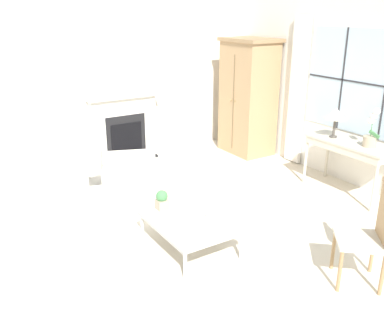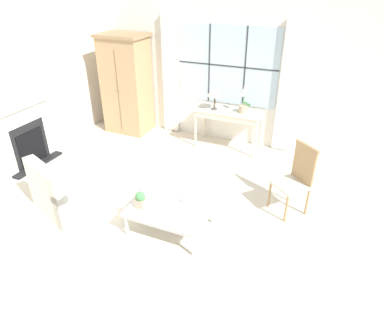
# 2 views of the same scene
# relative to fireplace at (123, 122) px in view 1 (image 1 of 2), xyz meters

# --- Properties ---
(ground_plane) EXTENTS (14.00, 14.00, 0.00)m
(ground_plane) POSITION_rel_fireplace_xyz_m (2.91, -0.54, -0.68)
(ground_plane) COLOR beige
(wall_back_windowed) EXTENTS (7.20, 0.14, 2.80)m
(wall_back_windowed) POSITION_rel_fireplace_xyz_m (2.91, 2.49, 0.72)
(wall_back_windowed) COLOR silver
(wall_back_windowed) RESTS_ON ground_plane
(wall_left) EXTENTS (0.06, 7.20, 2.80)m
(wall_left) POSITION_rel_fireplace_xyz_m (-0.12, 0.06, 0.72)
(wall_left) COLOR silver
(wall_left) RESTS_ON ground_plane
(fireplace) EXTENTS (0.34, 1.26, 2.05)m
(fireplace) POSITION_rel_fireplace_xyz_m (0.00, 0.00, 0.00)
(fireplace) COLOR black
(fireplace) RESTS_ON ground_plane
(armoire) EXTENTS (0.98, 0.72, 2.06)m
(armoire) POSITION_rel_fireplace_xyz_m (0.83, 2.09, 0.36)
(armoire) COLOR tan
(armoire) RESTS_ON ground_plane
(console_table) EXTENTS (1.28, 0.56, 0.78)m
(console_table) POSITION_rel_fireplace_xyz_m (3.10, 2.13, 0.02)
(console_table) COLOR beige
(console_table) RESTS_ON ground_plane
(table_lamp) EXTENTS (0.31, 0.31, 0.43)m
(table_lamp) POSITION_rel_fireplace_xyz_m (2.83, 2.05, 0.45)
(table_lamp) COLOR #4C4742
(table_lamp) RESTS_ON console_table
(potted_orchid) EXTENTS (0.22, 0.18, 0.54)m
(potted_orchid) POSITION_rel_fireplace_xyz_m (3.38, 2.12, 0.31)
(potted_orchid) COLOR tan
(potted_orchid) RESTS_ON console_table
(armchair_upholstered) EXTENTS (1.20, 1.19, 0.83)m
(armchair_upholstered) POSITION_rel_fireplace_xyz_m (1.63, -0.74, -0.39)
(armchair_upholstered) COLOR silver
(armchair_upholstered) RESTS_ON ground_plane
(side_chair_wooden) EXTENTS (0.62, 0.62, 1.04)m
(side_chair_wooden) POSITION_rel_fireplace_xyz_m (4.65, 0.51, -0.10)
(side_chair_wooden) COLOR beige
(side_chair_wooden) RESTS_ON ground_plane
(coffee_table) EXTENTS (1.06, 0.80, 0.37)m
(coffee_table) POSITION_rel_fireplace_xyz_m (3.19, -0.62, -0.35)
(coffee_table) COLOR silver
(coffee_table) RESTS_ON ground_plane
(potted_plant_small) EXTENTS (0.13, 0.13, 0.23)m
(potted_plant_small) POSITION_rel_fireplace_xyz_m (2.83, -0.77, -0.19)
(potted_plant_small) COLOR tan
(potted_plant_small) RESTS_ON coffee_table
(pillar_candle) EXTENTS (0.09, 0.09, 0.14)m
(pillar_candle) POSITION_rel_fireplace_xyz_m (3.35, -0.47, -0.25)
(pillar_candle) COLOR silver
(pillar_candle) RESTS_ON coffee_table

